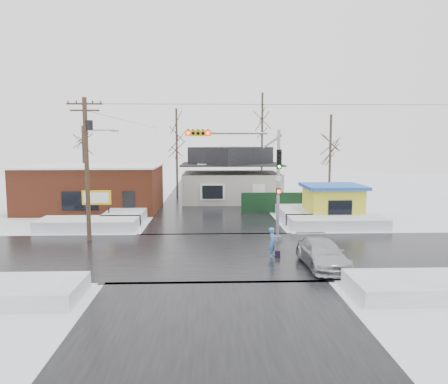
{
  "coord_description": "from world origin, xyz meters",
  "views": [
    {
      "loc": [
        -0.35,
        -24.1,
        6.3
      ],
      "look_at": [
        0.64,
        4.26,
        3.0
      ],
      "focal_mm": 35.0,
      "sensor_mm": 36.0,
      "label": 1
    }
  ],
  "objects_px": {
    "marquee_sign": "(97,199)",
    "pedestrian": "(272,242)",
    "traffic_signal": "(253,170)",
    "kiosk": "(333,202)",
    "car": "(322,254)",
    "utility_pole": "(88,160)"
  },
  "relations": [
    {
      "from": "traffic_signal",
      "to": "pedestrian",
      "type": "bearing_deg",
      "value": -80.08
    },
    {
      "from": "pedestrian",
      "to": "car",
      "type": "height_order",
      "value": "pedestrian"
    },
    {
      "from": "kiosk",
      "to": "pedestrian",
      "type": "bearing_deg",
      "value": -120.48
    },
    {
      "from": "marquee_sign",
      "to": "car",
      "type": "xyz_separation_m",
      "value": [
        14.34,
        -12.36,
        -1.25
      ]
    },
    {
      "from": "kiosk",
      "to": "pedestrian",
      "type": "xyz_separation_m",
      "value": [
        -6.4,
        -10.87,
        -0.65
      ]
    },
    {
      "from": "marquee_sign",
      "to": "car",
      "type": "relative_size",
      "value": 0.55
    },
    {
      "from": "traffic_signal",
      "to": "pedestrian",
      "type": "distance_m",
      "value": 5.39
    },
    {
      "from": "kiosk",
      "to": "utility_pole",
      "type": "bearing_deg",
      "value": -159.56
    },
    {
      "from": "traffic_signal",
      "to": "marquee_sign",
      "type": "height_order",
      "value": "traffic_signal"
    },
    {
      "from": "kiosk",
      "to": "marquee_sign",
      "type": "bearing_deg",
      "value": -178.45
    },
    {
      "from": "traffic_signal",
      "to": "kiosk",
      "type": "distance_m",
      "value": 10.43
    },
    {
      "from": "marquee_sign",
      "to": "pedestrian",
      "type": "distance_m",
      "value": 15.97
    },
    {
      "from": "traffic_signal",
      "to": "pedestrian",
      "type": "height_order",
      "value": "traffic_signal"
    },
    {
      "from": "utility_pole",
      "to": "kiosk",
      "type": "relative_size",
      "value": 1.96
    },
    {
      "from": "traffic_signal",
      "to": "marquee_sign",
      "type": "bearing_deg",
      "value": 150.28
    },
    {
      "from": "kiosk",
      "to": "car",
      "type": "height_order",
      "value": "kiosk"
    },
    {
      "from": "traffic_signal",
      "to": "kiosk",
      "type": "xyz_separation_m",
      "value": [
        7.07,
        7.03,
        -3.08
      ]
    },
    {
      "from": "kiosk",
      "to": "pedestrian",
      "type": "relative_size",
      "value": 2.84
    },
    {
      "from": "traffic_signal",
      "to": "car",
      "type": "relative_size",
      "value": 1.51
    },
    {
      "from": "car",
      "to": "traffic_signal",
      "type": "bearing_deg",
      "value": 113.68
    },
    {
      "from": "traffic_signal",
      "to": "kiosk",
      "type": "relative_size",
      "value": 1.52
    },
    {
      "from": "marquee_sign",
      "to": "pedestrian",
      "type": "xyz_separation_m",
      "value": [
        12.1,
        -10.36,
        -1.11
      ]
    }
  ]
}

